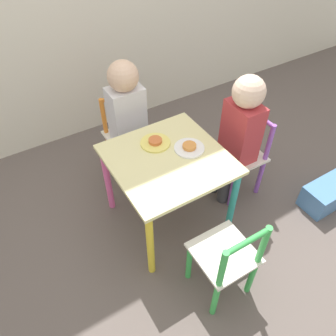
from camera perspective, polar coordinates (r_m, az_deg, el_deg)
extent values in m
plane|color=#5B514C|center=(1.98, 0.00, -8.50)|extent=(6.00, 6.00, 0.00)
cube|color=beige|center=(1.63, 0.00, 1.57)|extent=(0.57, 0.57, 0.02)
cylinder|color=yellow|center=(1.60, -3.10, -13.32)|extent=(0.04, 0.04, 0.46)
cylinder|color=teal|center=(1.78, 11.18, -6.01)|extent=(0.04, 0.04, 0.46)
cylinder|color=#E5599E|center=(1.89, -10.47, -2.09)|extent=(0.04, 0.04, 0.46)
cylinder|color=#387AD1|center=(2.05, 2.35, 3.15)|extent=(0.04, 0.04, 0.46)
cube|color=silver|center=(2.08, -6.87, 5.49)|extent=(0.26, 0.26, 0.02)
cylinder|color=orange|center=(2.07, -7.89, -0.16)|extent=(0.03, 0.03, 0.27)
cylinder|color=orange|center=(2.14, -2.75, 1.89)|extent=(0.03, 0.03, 0.27)
cylinder|color=orange|center=(2.22, -10.20, 3.14)|extent=(0.03, 0.03, 0.27)
cylinder|color=orange|center=(2.28, -5.33, 4.97)|extent=(0.03, 0.03, 0.27)
cylinder|color=orange|center=(2.06, -11.13, 8.67)|extent=(0.03, 0.03, 0.26)
cylinder|color=orange|center=(2.12, -5.80, 10.49)|extent=(0.03, 0.03, 0.26)
cylinder|color=orange|center=(2.03, -8.78, 12.28)|extent=(0.21, 0.03, 0.02)
cube|color=silver|center=(1.98, 12.24, 2.24)|extent=(0.27, 0.27, 0.02)
cylinder|color=#8E51BC|center=(2.08, 7.58, 0.04)|extent=(0.03, 0.03, 0.27)
cylinder|color=#8E51BC|center=(1.97, 11.14, -3.69)|extent=(0.03, 0.03, 0.27)
cylinder|color=#8E51BC|center=(2.19, 12.10, 1.98)|extent=(0.03, 0.03, 0.27)
cylinder|color=#8E51BC|center=(2.08, 15.70, -1.46)|extent=(0.03, 0.03, 0.27)
cylinder|color=#8E51BC|center=(2.02, 13.21, 7.51)|extent=(0.03, 0.03, 0.26)
cylinder|color=#8E51BC|center=(1.91, 17.21, 4.08)|extent=(0.03, 0.03, 0.26)
cylinder|color=#8E51BC|center=(1.90, 15.80, 8.57)|extent=(0.03, 0.21, 0.02)
cube|color=silver|center=(1.53, 9.61, -14.44)|extent=(0.26, 0.26, 0.02)
cylinder|color=green|center=(1.74, 9.68, -12.77)|extent=(0.03, 0.03, 0.27)
cylinder|color=green|center=(1.66, 3.68, -16.08)|extent=(0.03, 0.03, 0.27)
cylinder|color=green|center=(1.67, 14.33, -17.84)|extent=(0.03, 0.03, 0.27)
cylinder|color=green|center=(1.59, 8.22, -21.69)|extent=(0.03, 0.03, 0.27)
cylinder|color=green|center=(1.45, 16.20, -12.87)|extent=(0.03, 0.03, 0.26)
cylinder|color=green|center=(1.35, 9.39, -17.11)|extent=(0.03, 0.03, 0.26)
cylinder|color=green|center=(1.30, 13.76, -12.33)|extent=(0.21, 0.03, 0.02)
cylinder|color=#4C608E|center=(2.07, -6.35, 0.31)|extent=(0.07, 0.07, 0.29)
cylinder|color=#4C608E|center=(2.10, -3.91, 1.29)|extent=(0.07, 0.07, 0.29)
cube|color=silver|center=(1.96, -7.06, 9.28)|extent=(0.20, 0.14, 0.35)
sphere|color=#DBB293|center=(1.83, -7.75, 15.59)|extent=(0.17, 0.17, 0.17)
cylinder|color=#38383D|center=(2.04, 8.19, -0.90)|extent=(0.07, 0.07, 0.29)
cylinder|color=#38383D|center=(1.99, 9.87, -2.67)|extent=(0.07, 0.07, 0.29)
cube|color=#B23338|center=(1.85, 12.60, 6.24)|extent=(0.14, 0.20, 0.35)
sphere|color=beige|center=(1.71, 13.90, 12.77)|extent=(0.17, 0.17, 0.17)
cylinder|color=#EADB66|center=(1.70, -2.22, 4.41)|extent=(0.16, 0.16, 0.01)
cylinder|color=#CC6633|center=(1.69, -2.23, 4.78)|extent=(0.07, 0.07, 0.02)
cylinder|color=white|center=(1.67, 3.72, 3.47)|extent=(0.16, 0.16, 0.01)
cylinder|color=#D6843D|center=(1.66, 3.74, 3.84)|extent=(0.07, 0.07, 0.02)
cube|color=#4C7FB7|center=(2.22, 26.24, -3.93)|extent=(0.34, 0.17, 0.15)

